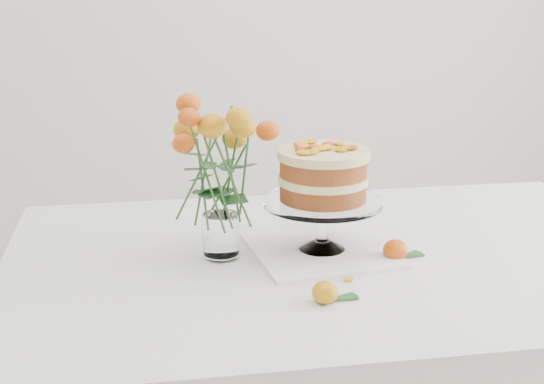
{
  "coord_description": "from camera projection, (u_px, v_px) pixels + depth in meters",
  "views": [
    {
      "loc": [
        -0.4,
        -1.47,
        1.34
      ],
      "look_at": [
        -0.14,
        0.02,
        0.9
      ],
      "focal_mm": 50.0,
      "sensor_mm": 36.0,
      "label": 1
    }
  ],
  "objects": [
    {
      "name": "table",
      "position": [
        339.0,
        289.0,
        1.64
      ],
      "size": [
        1.43,
        0.93,
        0.76
      ],
      "color": "tan",
      "rests_on": "ground"
    },
    {
      "name": "napkin",
      "position": [
        322.0,
        250.0,
        1.63
      ],
      "size": [
        0.32,
        0.32,
        0.01
      ],
      "primitive_type": "cube",
      "rotation": [
        0.0,
        0.0,
        0.12
      ],
      "color": "white",
      "rests_on": "table"
    },
    {
      "name": "cake_stand",
      "position": [
        323.0,
        180.0,
        1.58
      ],
      "size": [
        0.25,
        0.25,
        0.23
      ],
      "rotation": [
        0.0,
        0.0,
        -0.4
      ],
      "color": "white",
      "rests_on": "napkin"
    },
    {
      "name": "rose_vase",
      "position": [
        219.0,
        154.0,
        1.53
      ],
      "size": [
        0.26,
        0.26,
        0.39
      ],
      "rotation": [
        0.0,
        0.0,
        0.02
      ],
      "color": "white",
      "rests_on": "table"
    },
    {
      "name": "loose_rose_near",
      "position": [
        325.0,
        292.0,
        1.38
      ],
      "size": [
        0.09,
        0.05,
        0.04
      ],
      "rotation": [
        0.0,
        0.0,
        -0.0
      ],
      "color": "orange",
      "rests_on": "table"
    },
    {
      "name": "loose_rose_far",
      "position": [
        396.0,
        250.0,
        1.58
      ],
      "size": [
        0.09,
        0.05,
        0.04
      ],
      "rotation": [
        0.0,
        0.0,
        0.09
      ],
      "color": "#BB4C09",
      "rests_on": "table"
    },
    {
      "name": "stray_petal_a",
      "position": [
        295.0,
        275.0,
        1.5
      ],
      "size": [
        0.03,
        0.02,
        0.0
      ],
      "primitive_type": "ellipsoid",
      "color": "#DC9E0D",
      "rests_on": "table"
    },
    {
      "name": "stray_petal_b",
      "position": [
        349.0,
        279.0,
        1.48
      ],
      "size": [
        0.03,
        0.02,
        0.0
      ],
      "primitive_type": "ellipsoid",
      "color": "#DC9E0D",
      "rests_on": "table"
    }
  ]
}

